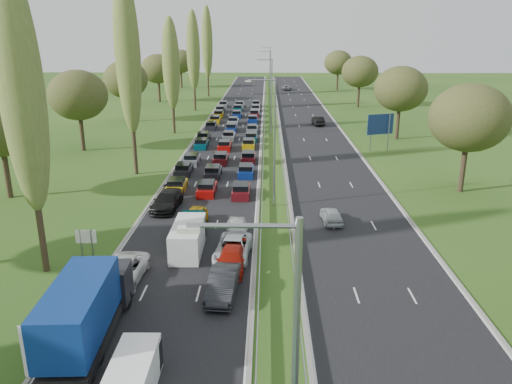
{
  "coord_description": "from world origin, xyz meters",
  "views": [
    {
      "loc": [
        3.79,
        -2.07,
        15.79
      ],
      "look_at": [
        2.79,
        42.59,
        1.5
      ],
      "focal_mm": 35.0,
      "sensor_mm": 36.0,
      "label": 1
    }
  ],
  "objects_px": {
    "blue_lorry": "(86,309)",
    "direction_sign": "(380,126)",
    "white_van_rear": "(188,237)",
    "near_car_2": "(123,271)",
    "info_sign": "(86,239)",
    "near_car_3": "(167,201)",
    "white_van_front": "(133,377)"
  },
  "relations": [
    {
      "from": "blue_lorry",
      "to": "direction_sign",
      "type": "distance_m",
      "value": 52.11
    },
    {
      "from": "near_car_2",
      "to": "info_sign",
      "type": "distance_m",
      "value": 5.39
    },
    {
      "from": "white_van_front",
      "to": "info_sign",
      "type": "relative_size",
      "value": 2.23
    },
    {
      "from": "blue_lorry",
      "to": "white_van_rear",
      "type": "distance_m",
      "value": 12.34
    },
    {
      "from": "near_car_2",
      "to": "white_van_front",
      "type": "height_order",
      "value": "white_van_front"
    },
    {
      "from": "white_van_rear",
      "to": "near_car_3",
      "type": "bearing_deg",
      "value": 109.41
    },
    {
      "from": "direction_sign",
      "to": "white_van_rear",
      "type": "bearing_deg",
      "value": -122.35
    },
    {
      "from": "blue_lorry",
      "to": "white_van_front",
      "type": "distance_m",
      "value": 5.37
    },
    {
      "from": "near_car_2",
      "to": "white_van_rear",
      "type": "height_order",
      "value": "white_van_rear"
    },
    {
      "from": "blue_lorry",
      "to": "info_sign",
      "type": "height_order",
      "value": "blue_lorry"
    },
    {
      "from": "white_van_rear",
      "to": "blue_lorry",
      "type": "bearing_deg",
      "value": -107.49
    },
    {
      "from": "near_car_2",
      "to": "near_car_3",
      "type": "relative_size",
      "value": 0.97
    },
    {
      "from": "near_car_2",
      "to": "white_van_rear",
      "type": "xyz_separation_m",
      "value": [
        3.61,
        5.02,
        0.36
      ]
    },
    {
      "from": "blue_lorry",
      "to": "info_sign",
      "type": "xyz_separation_m",
      "value": [
        -3.79,
        10.62,
        -0.63
      ]
    },
    {
      "from": "white_van_front",
      "to": "white_van_rear",
      "type": "relative_size",
      "value": 0.85
    },
    {
      "from": "blue_lorry",
      "to": "info_sign",
      "type": "relative_size",
      "value": 4.35
    },
    {
      "from": "near_car_3",
      "to": "white_van_front",
      "type": "distance_m",
      "value": 25.43
    },
    {
      "from": "blue_lorry",
      "to": "white_van_rear",
      "type": "height_order",
      "value": "blue_lorry"
    },
    {
      "from": "near_car_2",
      "to": "direction_sign",
      "type": "bearing_deg",
      "value": 59.64
    },
    {
      "from": "near_car_3",
      "to": "white_van_rear",
      "type": "bearing_deg",
      "value": -66.62
    },
    {
      "from": "near_car_2",
      "to": "info_sign",
      "type": "height_order",
      "value": "info_sign"
    },
    {
      "from": "white_van_rear",
      "to": "direction_sign",
      "type": "height_order",
      "value": "direction_sign"
    },
    {
      "from": "near_car_2",
      "to": "white_van_front",
      "type": "relative_size",
      "value": 1.15
    },
    {
      "from": "near_car_2",
      "to": "near_car_3",
      "type": "bearing_deg",
      "value": 91.84
    },
    {
      "from": "white_van_rear",
      "to": "info_sign",
      "type": "relative_size",
      "value": 2.62
    },
    {
      "from": "info_sign",
      "to": "white_van_front",
      "type": "bearing_deg",
      "value": -63.75
    },
    {
      "from": "near_car_3",
      "to": "direction_sign",
      "type": "bearing_deg",
      "value": 47.67
    },
    {
      "from": "near_car_2",
      "to": "white_van_front",
      "type": "bearing_deg",
      "value": -69.58
    },
    {
      "from": "blue_lorry",
      "to": "info_sign",
      "type": "distance_m",
      "value": 11.29
    },
    {
      "from": "near_car_3",
      "to": "blue_lorry",
      "type": "distance_m",
      "value": 21.23
    },
    {
      "from": "blue_lorry",
      "to": "direction_sign",
      "type": "relative_size",
      "value": 1.76
    },
    {
      "from": "near_car_3",
      "to": "info_sign",
      "type": "relative_size",
      "value": 2.64
    }
  ]
}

